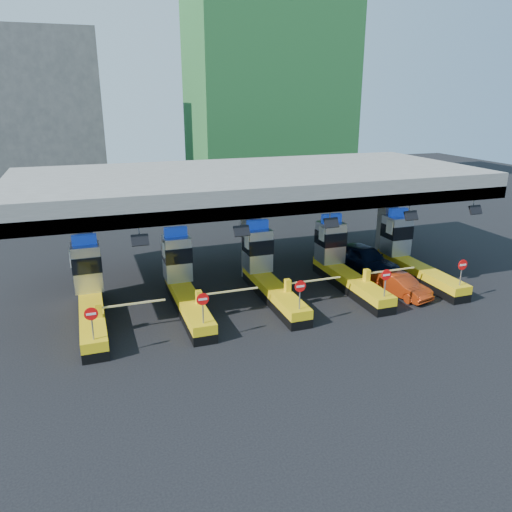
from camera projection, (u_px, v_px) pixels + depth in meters
name	position (u px, v px, depth m)	size (l,w,h in m)	color
ground	(268.00, 295.00, 29.78)	(120.00, 120.00, 0.00)	black
toll_canopy	(252.00, 185.00, 30.47)	(28.00, 12.09, 7.00)	slate
toll_lane_far_left	(90.00, 292.00, 26.46)	(4.43, 8.00, 4.16)	black
toll_lane_left	(183.00, 281.00, 28.03)	(4.43, 8.00, 4.16)	black
toll_lane_center	(266.00, 271.00, 29.60)	(4.43, 8.00, 4.16)	black
toll_lane_right	(341.00, 262.00, 31.17)	(4.43, 8.00, 4.16)	black
toll_lane_far_right	(409.00, 254.00, 32.74)	(4.43, 8.00, 4.16)	black
bg_building_scaffold	(268.00, 71.00, 57.97)	(18.00, 12.00, 28.00)	#1E5926
bg_building_concrete	(35.00, 117.00, 54.93)	(14.00, 10.00, 18.00)	#4C4C49
van	(364.00, 258.00, 33.39)	(2.18, 5.42, 1.85)	black
red_car	(401.00, 285.00, 29.47)	(1.35, 3.88, 1.28)	#A12C0C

